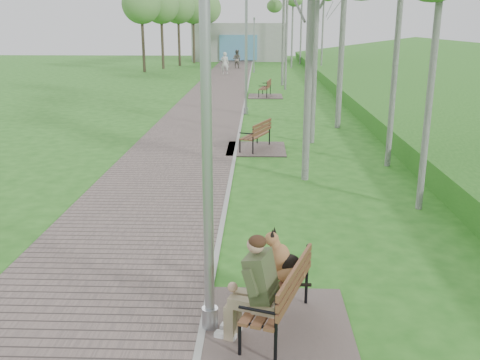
# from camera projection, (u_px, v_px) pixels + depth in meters

# --- Properties ---
(ground) EXTENTS (120.00, 120.00, 0.00)m
(ground) POSITION_uv_depth(u_px,v_px,m) (220.00, 235.00, 10.54)
(ground) COLOR #26631B
(ground) RESTS_ON ground
(walkway) EXTENTS (3.50, 67.00, 0.04)m
(walkway) POSITION_uv_depth(u_px,v_px,m) (216.00, 94.00, 31.20)
(walkway) COLOR #60534E
(walkway) RESTS_ON ground
(kerb) EXTENTS (0.10, 67.00, 0.05)m
(kerb) POSITION_uv_depth(u_px,v_px,m) (246.00, 94.00, 31.14)
(kerb) COLOR #999993
(kerb) RESTS_ON ground
(embankment) EXTENTS (14.00, 70.00, 1.60)m
(embankment) POSITION_uv_depth(u_px,v_px,m) (464.00, 99.00, 29.30)
(embankment) COLOR #489630
(embankment) RESTS_ON ground
(building_north) EXTENTS (10.00, 5.20, 4.00)m
(building_north) POSITION_uv_depth(u_px,v_px,m) (239.00, 42.00, 58.89)
(building_north) COLOR #9E9E99
(building_north) RESTS_ON ground
(bench_main) EXTENTS (1.99, 2.21, 1.73)m
(bench_main) POSITION_uv_depth(u_px,v_px,m) (272.00, 299.00, 7.12)
(bench_main) COLOR #60534E
(bench_main) RESTS_ON ground
(bench_second) EXTENTS (1.92, 2.13, 1.18)m
(bench_second) POSITION_uv_depth(u_px,v_px,m) (255.00, 143.00, 17.59)
(bench_second) COLOR #60534E
(bench_second) RESTS_ON ground
(bench_third) EXTENTS (1.92, 2.14, 1.18)m
(bench_third) POSITION_uv_depth(u_px,v_px,m) (265.00, 93.00, 30.23)
(bench_third) COLOR #60534E
(bench_third) RESTS_ON ground
(lamp_post_near) EXTENTS (0.22, 0.22, 5.70)m
(lamp_post_near) POSITION_uv_depth(u_px,v_px,m) (207.00, 138.00, 6.55)
(lamp_post_near) COLOR #A1A3A9
(lamp_post_near) RESTS_ON ground
(lamp_post_second) EXTENTS (0.20, 0.20, 5.30)m
(lamp_post_second) POSITION_uv_depth(u_px,v_px,m) (246.00, 59.00, 23.80)
(lamp_post_second) COLOR #A1A3A9
(lamp_post_second) RESTS_ON ground
(lamp_post_third) EXTENTS (0.17, 0.17, 4.45)m
(lamp_post_third) POSITION_uv_depth(u_px,v_px,m) (254.00, 47.00, 44.29)
(lamp_post_third) COLOR #A1A3A9
(lamp_post_third) RESTS_ON ground
(pedestrian_near) EXTENTS (0.66, 0.45, 1.79)m
(pedestrian_near) POSITION_uv_depth(u_px,v_px,m) (225.00, 63.00, 42.93)
(pedestrian_near) COLOR silver
(pedestrian_near) RESTS_ON ground
(pedestrian_far) EXTENTS (1.00, 0.90, 1.69)m
(pedestrian_far) POSITION_uv_depth(u_px,v_px,m) (237.00, 59.00, 48.45)
(pedestrian_far) COLOR gray
(pedestrian_far) RESTS_ON ground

